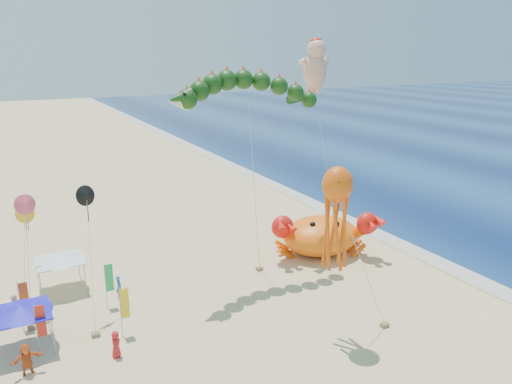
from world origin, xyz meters
The scene contains 11 objects.
ground centered at (0.00, 0.00, 0.00)m, with size 320.00×320.00×0.00m, color #D1B784.
foam_strip centered at (12.00, 0.00, 0.01)m, with size 320.00×320.00×0.00m, color silver.
crab_inflatable centered at (4.69, 2.96, 1.71)m, with size 8.84×7.35×3.87m.
dragon_kite centered at (-2.53, 2.42, 13.45)m, with size 12.19×4.31×14.78m.
cherub_kite centered at (7.30, 8.55, 15.29)m, with size 2.17×5.63×17.56m.
octopus_kite centered at (-1.90, -7.59, 7.84)m, with size 4.56×1.87×10.36m.
canopy_blue centered at (-18.34, -0.67, 2.44)m, with size 3.41×3.41×2.71m.
canopy_white centered at (-15.53, 6.03, 2.44)m, with size 3.41×3.41×2.71m.
feather_flags centered at (-15.36, -0.09, 2.01)m, with size 5.78×3.99×3.20m.
beachgoers centered at (-17.93, 0.14, 0.86)m, with size 9.18×8.41×1.85m.
small_kites centered at (-16.10, 3.75, 6.27)m, with size 4.87×8.08×8.53m.
Camera 1 is at (-18.21, -29.10, 16.48)m, focal length 35.00 mm.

